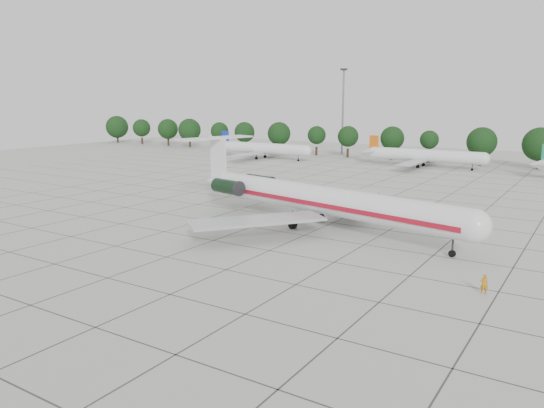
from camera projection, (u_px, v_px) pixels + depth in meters
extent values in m
plane|color=beige|center=(251.00, 227.00, 70.05)|extent=(260.00, 260.00, 0.00)
cube|color=#383838|center=(306.00, 208.00, 82.46)|extent=(170.00, 170.00, 0.02)
cylinder|color=silver|center=(326.00, 201.00, 68.17)|extent=(39.04, 12.02, 3.59)
sphere|color=silver|center=(474.00, 226.00, 54.58)|extent=(3.59, 3.59, 3.59)
cone|color=silver|center=(217.00, 182.00, 83.66)|extent=(6.09, 4.69, 3.59)
cube|color=maroon|center=(335.00, 201.00, 69.48)|extent=(37.21, 8.34, 0.60)
cube|color=maroon|center=(317.00, 205.00, 66.96)|extent=(37.21, 8.34, 0.60)
cube|color=#B7BABC|center=(354.00, 199.00, 77.14)|extent=(8.41, 17.03, 0.33)
cube|color=#B7BABC|center=(257.00, 220.00, 63.55)|extent=(13.93, 16.00, 0.33)
cube|color=black|center=(256.00, 182.00, 80.76)|extent=(2.65, 1.90, 0.27)
cylinder|color=black|center=(260.00, 182.00, 81.29)|extent=(5.55, 3.15, 2.07)
cube|color=black|center=(232.00, 186.00, 77.36)|extent=(2.65, 1.90, 0.27)
cylinder|color=black|center=(228.00, 187.00, 76.83)|extent=(5.55, 3.15, 2.07)
cube|color=silver|center=(218.00, 158.00, 82.53)|extent=(3.47, 1.05, 6.53)
cube|color=silver|center=(215.00, 138.00, 82.46)|extent=(6.03, 13.46, 0.24)
cylinder|color=black|center=(452.00, 248.00, 56.63)|extent=(0.26, 0.26, 2.07)
cylinder|color=black|center=(452.00, 254.00, 56.76)|extent=(0.81, 0.46, 0.76)
cylinder|color=black|center=(321.00, 212.00, 72.87)|extent=(0.31, 0.31, 1.96)
cylinder|color=black|center=(321.00, 218.00, 73.04)|extent=(1.20, 0.87, 1.09)
cylinder|color=black|center=(293.00, 218.00, 68.94)|extent=(0.31, 0.31, 1.96)
cylinder|color=black|center=(293.00, 225.00, 69.11)|extent=(1.20, 0.87, 1.09)
imported|color=#BD710B|center=(484.00, 284.00, 45.95)|extent=(0.75, 0.60, 1.78)
cylinder|color=silver|center=(264.00, 148.00, 148.48)|extent=(27.20, 3.00, 3.00)
cube|color=#B7BABC|center=(261.00, 152.00, 149.24)|extent=(3.50, 27.20, 0.25)
cube|color=#0E22B9|center=(225.00, 137.00, 155.04)|extent=(2.40, 0.25, 3.60)
cylinder|color=black|center=(265.00, 157.00, 151.33)|extent=(0.80, 0.45, 0.80)
cylinder|color=black|center=(256.00, 158.00, 147.69)|extent=(0.80, 0.45, 0.80)
cylinder|color=silver|center=(425.00, 155.00, 129.89)|extent=(27.20, 3.00, 3.00)
cube|color=#B7BABC|center=(421.00, 160.00, 130.66)|extent=(3.50, 27.20, 0.25)
cube|color=#CE570C|center=(374.00, 142.00, 136.46)|extent=(2.40, 0.25, 3.60)
cylinder|color=black|center=(423.00, 165.00, 132.75)|extent=(0.80, 0.45, 0.80)
cylinder|color=black|center=(418.00, 167.00, 129.11)|extent=(0.80, 0.45, 0.80)
cylinder|color=#332114|center=(118.00, 139.00, 204.05)|extent=(0.70, 0.70, 2.50)
sphere|color=black|center=(117.00, 127.00, 203.12)|extent=(8.44, 8.44, 8.44)
cylinder|color=#332114|center=(142.00, 141.00, 197.10)|extent=(0.70, 0.70, 2.50)
sphere|color=black|center=(142.00, 128.00, 196.17)|extent=(6.44, 6.44, 6.44)
cylinder|color=#332114|center=(168.00, 142.00, 190.16)|extent=(0.70, 0.70, 2.50)
sphere|color=black|center=(168.00, 129.00, 189.23)|extent=(7.14, 7.14, 7.14)
cylinder|color=#332114|center=(190.00, 144.00, 184.79)|extent=(0.70, 0.70, 2.50)
sphere|color=black|center=(190.00, 130.00, 183.87)|extent=(7.79, 7.79, 7.79)
cylinder|color=#332114|center=(220.00, 145.00, 177.85)|extent=(0.70, 0.70, 2.50)
sphere|color=black|center=(220.00, 131.00, 176.92)|extent=(5.94, 5.94, 5.94)
cylinder|color=#332114|center=(245.00, 147.00, 172.48)|extent=(0.70, 0.70, 2.50)
sphere|color=black|center=(244.00, 132.00, 171.56)|extent=(6.57, 6.57, 6.57)
cylinder|color=#332114|center=(279.00, 149.00, 165.54)|extent=(0.70, 0.70, 2.50)
sphere|color=black|center=(279.00, 134.00, 164.61)|extent=(7.15, 7.15, 7.15)
cylinder|color=#332114|center=(316.00, 151.00, 158.60)|extent=(0.70, 0.70, 2.50)
sphere|color=black|center=(317.00, 135.00, 157.67)|extent=(5.43, 5.43, 5.43)
cylinder|color=#332114|center=(348.00, 153.00, 153.23)|extent=(0.70, 0.70, 2.50)
sphere|color=black|center=(348.00, 136.00, 152.30)|extent=(5.99, 5.99, 5.99)
cylinder|color=#332114|center=(391.00, 155.00, 146.29)|extent=(0.70, 0.70, 2.50)
sphere|color=black|center=(392.00, 138.00, 145.36)|extent=(6.50, 6.50, 6.50)
cylinder|color=#332114|center=(428.00, 158.00, 140.92)|extent=(0.70, 0.70, 2.50)
sphere|color=black|center=(429.00, 140.00, 139.99)|extent=(4.93, 4.93, 4.93)
cylinder|color=#332114|center=(480.00, 161.00, 133.98)|extent=(0.70, 0.70, 2.50)
sphere|color=black|center=(482.00, 142.00, 133.05)|extent=(7.40, 7.40, 7.40)
cylinder|color=#332114|center=(538.00, 164.00, 127.03)|extent=(0.70, 0.70, 2.50)
sphere|color=black|center=(540.00, 144.00, 126.10)|extent=(8.08, 8.08, 8.08)
cylinder|color=slate|center=(343.00, 113.00, 159.52)|extent=(0.56, 0.56, 25.00)
cube|color=black|center=(344.00, 69.00, 157.03)|extent=(1.60, 1.60, 0.50)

